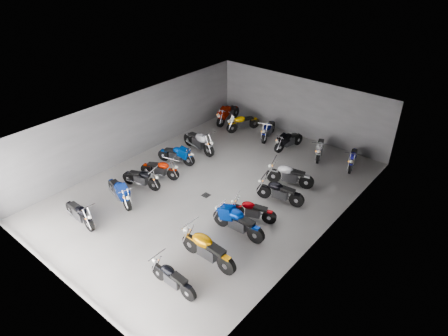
{
  "coord_description": "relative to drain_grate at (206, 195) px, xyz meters",
  "views": [
    {
      "loc": [
        9.46,
        -10.69,
        9.71
      ],
      "look_at": [
        0.21,
        0.44,
        1.0
      ],
      "focal_mm": 32.0,
      "sensor_mm": 36.0,
      "label": 1
    }
  ],
  "objects": [
    {
      "name": "wall_back",
      "position": [
        0.0,
        7.5,
        1.59
      ],
      "size": [
        10.0,
        0.1,
        3.2
      ],
      "primitive_type": "cube",
      "color": "slate",
      "rests_on": "ground"
    },
    {
      "name": "drain_grate",
      "position": [
        0.0,
        0.0,
        0.0
      ],
      "size": [
        0.32,
        0.32,
        0.01
      ],
      "primitive_type": "cube",
      "color": "black",
      "rests_on": "ground"
    },
    {
      "name": "motorcycle_left_e",
      "position": [
        -2.89,
        1.13,
        0.46
      ],
      "size": [
        1.88,
        0.7,
        0.85
      ],
      "rotation": [
        0.0,
        0.0,
        -1.27
      ],
      "color": "black",
      "rests_on": "ground"
    },
    {
      "name": "motorcycle_right_d",
      "position": [
        2.47,
        -0.08,
        0.44
      ],
      "size": [
        1.76,
        0.8,
        0.81
      ],
      "rotation": [
        0.0,
        0.0,
        1.95
      ],
      "color": "black",
      "rests_on": "ground"
    },
    {
      "name": "motorcycle_right_b",
      "position": [
        2.65,
        -2.87,
        0.55
      ],
      "size": [
        2.29,
        0.44,
        1.01
      ],
      "rotation": [
        0.0,
        0.0,
        1.57
      ],
      "color": "black",
      "rests_on": "ground"
    },
    {
      "name": "motorcycle_right_e",
      "position": [
        2.62,
        1.6,
        0.48
      ],
      "size": [
        2.0,
        0.63,
        0.89
      ],
      "rotation": [
        0.0,
        0.0,
        1.81
      ],
      "color": "black",
      "rests_on": "ground"
    },
    {
      "name": "motorcycle_left_b",
      "position": [
        -2.42,
        -2.58,
        0.5
      ],
      "size": [
        2.07,
        0.67,
        0.93
      ],
      "rotation": [
        0.0,
        0.0,
        -1.82
      ],
      "color": "black",
      "rests_on": "ground"
    },
    {
      "name": "motorcycle_back_d",
      "position": [
        0.43,
        5.8,
        0.46
      ],
      "size": [
        0.55,
        1.93,
        0.86
      ],
      "rotation": [
        0.0,
        0.0,
        2.94
      ],
      "color": "black",
      "rests_on": "ground"
    },
    {
      "name": "motorcycle_right_c",
      "position": [
        2.52,
        -1.07,
        0.53
      ],
      "size": [
        2.24,
        0.46,
        0.98
      ],
      "rotation": [
        0.0,
        0.0,
        1.61
      ],
      "color": "black",
      "rests_on": "ground"
    },
    {
      "name": "motorcycle_left_d",
      "position": [
        -2.53,
        -0.25,
        0.45
      ],
      "size": [
        1.8,
        0.79,
        0.83
      ],
      "rotation": [
        0.0,
        0.0,
        -1.2
      ],
      "color": "black",
      "rests_on": "ground"
    },
    {
      "name": "motorcycle_back_f",
      "position": [
        3.72,
        6.17,
        0.45
      ],
      "size": [
        0.69,
        1.86,
        0.84
      ],
      "rotation": [
        0.0,
        0.0,
        3.44
      ],
      "color": "black",
      "rests_on": "ground"
    },
    {
      "name": "motorcycle_left_c",
      "position": [
        -2.57,
        -1.3,
        0.45
      ],
      "size": [
        1.86,
        0.62,
        0.83
      ],
      "rotation": [
        0.0,
        0.0,
        -1.31
      ],
      "color": "black",
      "rests_on": "ground"
    },
    {
      "name": "motorcycle_left_f",
      "position": [
        -2.9,
        2.71,
        0.54
      ],
      "size": [
        2.26,
        0.54,
        0.99
      ],
      "rotation": [
        0.0,
        0.0,
        -1.71
      ],
      "color": "black",
      "rests_on": "ground"
    },
    {
      "name": "motorcycle_left_a",
      "position": [
        -2.45,
        -4.43,
        0.46
      ],
      "size": [
        1.95,
        0.41,
        0.86
      ],
      "rotation": [
        0.0,
        0.0,
        -1.64
      ],
      "color": "black",
      "rests_on": "ground"
    },
    {
      "name": "motorcycle_back_b",
      "position": [
        -2.65,
        6.01,
        0.48
      ],
      "size": [
        0.94,
        1.92,
        0.89
      ],
      "rotation": [
        0.0,
        0.0,
        2.73
      ],
      "color": "black",
      "rests_on": "ground"
    },
    {
      "name": "motorcycle_right_a",
      "position": [
        2.61,
        -4.44,
        0.44
      ],
      "size": [
        1.87,
        0.36,
        0.82
      ],
      "rotation": [
        0.0,
        0.0,
        1.57
      ],
      "color": "black",
      "rests_on": "ground"
    },
    {
      "name": "ceiling",
      "position": [
        0.0,
        0.5,
        3.21
      ],
      "size": [
        10.0,
        14.0,
        0.04
      ],
      "primitive_type": "cube",
      "color": "black",
      "rests_on": "wall_back"
    },
    {
      "name": "motorcycle_right_f",
      "position": [
        2.26,
        2.94,
        0.5
      ],
      "size": [
        2.03,
        0.82,
        0.93
      ],
      "rotation": [
        0.0,
        0.0,
        1.9
      ],
      "color": "black",
      "rests_on": "ground"
    },
    {
      "name": "motorcycle_back_c",
      "position": [
        -1.05,
        6.17,
        0.49
      ],
      "size": [
        0.74,
        2.0,
        0.9
      ],
      "rotation": [
        0.0,
        0.0,
        3.44
      ],
      "color": "black",
      "rests_on": "ground"
    },
    {
      "name": "motorcycle_back_e",
      "position": [
        2.06,
        6.06,
        0.47
      ],
      "size": [
        0.87,
        1.87,
        0.87
      ],
      "rotation": [
        0.0,
        0.0,
        3.53
      ],
      "color": "black",
      "rests_on": "ground"
    },
    {
      "name": "motorcycle_back_a",
      "position": [
        -4.0,
        6.34,
        0.53
      ],
      "size": [
        0.53,
        2.25,
        0.99
      ],
      "rotation": [
        0.0,
        0.0,
        3.27
      ],
      "color": "black",
      "rests_on": "ground"
    },
    {
      "name": "wall_left",
      "position": [
        -5.0,
        0.5,
        1.59
      ],
      "size": [
        0.1,
        14.0,
        3.2
      ],
      "primitive_type": "cube",
      "color": "slate",
      "rests_on": "ground"
    },
    {
      "name": "wall_right",
      "position": [
        5.0,
        0.5,
        1.59
      ],
      "size": [
        0.1,
        14.0,
        3.2
      ],
      "primitive_type": "cube",
      "color": "slate",
      "rests_on": "ground"
    },
    {
      "name": "ground",
      "position": [
        0.0,
        0.5,
        -0.01
      ],
      "size": [
        14.0,
        14.0,
        0.0
      ],
      "primitive_type": "plane",
      "color": "#9F9C97",
      "rests_on": "ground"
    }
  ]
}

